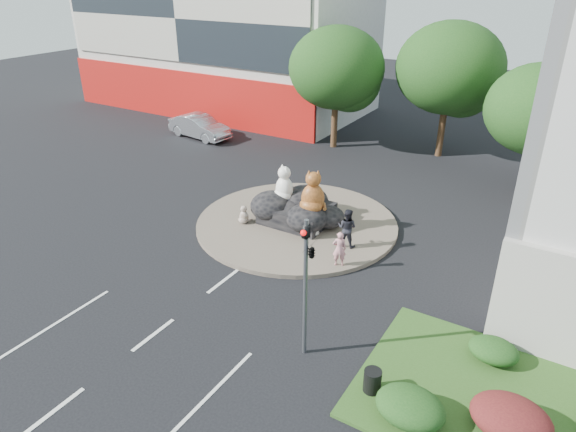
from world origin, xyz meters
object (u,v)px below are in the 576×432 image
kitten_calico (244,214)px  parked_car (200,127)px  cat_tabby (313,191)px  cat_white (284,183)px  pedestrian_dark (347,228)px  litter_bin (372,381)px  pedestrian_pink (339,249)px  kitten_white (315,228)px

kitten_calico → parked_car: (-11.38, 10.15, 0.17)m
cat_tabby → parked_car: (-14.58, 8.92, -1.31)m
cat_white → pedestrian_dark: 4.25m
cat_white → kitten_calico: bearing=-102.0°
kitten_calico → litter_bin: bearing=-24.5°
parked_car → pedestrian_pink: bearing=-116.5°
cat_tabby → pedestrian_dark: bearing=-47.9°
cat_tabby → pedestrian_dark: cat_tabby is taller
pedestrian_pink → pedestrian_dark: pedestrian_dark is taller
kitten_white → pedestrian_dark: 1.80m
pedestrian_dark → parked_car: size_ratio=0.35×
pedestrian_dark → parked_car: (-16.74, 9.62, -0.26)m
cat_white → pedestrian_dark: size_ratio=1.04×
pedestrian_dark → litter_bin: 8.83m
kitten_calico → parked_car: 15.25m
pedestrian_pink → pedestrian_dark: bearing=-101.7°
pedestrian_dark → parked_car: pedestrian_dark is taller
cat_white → parked_car: size_ratio=0.37×
kitten_calico → pedestrian_dark: (5.36, 0.52, 0.44)m
cat_tabby → litter_bin: 10.75m
pedestrian_dark → kitten_calico: bearing=2.1°
pedestrian_pink → pedestrian_dark: 1.76m
kitten_calico → litter_bin: kitten_calico is taller
cat_tabby → kitten_calico: cat_tabby is taller
cat_white → pedestrian_dark: cat_white is taller
cat_white → litter_bin: (8.48, -8.69, -1.55)m
cat_tabby → litter_bin: cat_tabby is taller
kitten_calico → cat_tabby: bearing=32.2°
kitten_calico → pedestrian_pink: (5.81, -1.17, 0.32)m
parked_car → cat_white: bearing=-116.9°
pedestrian_pink → parked_car: 20.59m
cat_tabby → kitten_white: (0.45, -0.56, -1.60)m
kitten_calico → pedestrian_pink: size_ratio=0.60×
cat_white → kitten_calico: 2.52m
cat_tabby → parked_car: 17.14m
parked_car → cat_tabby: bearing=-114.6°
cat_white → kitten_calico: cat_white is taller
cat_tabby → kitten_white: size_ratio=2.94×
pedestrian_dark → litter_bin: pedestrian_dark is taller
kitten_white → kitten_calico: bearing=168.8°
cat_white → litter_bin: 12.24m
kitten_white → litter_bin: 9.91m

